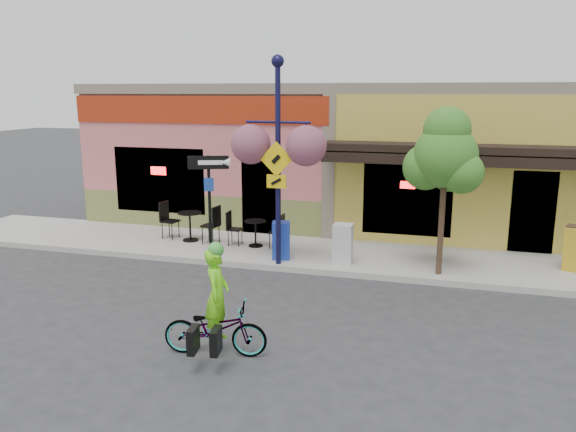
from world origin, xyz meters
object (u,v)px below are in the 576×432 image
Objects in this scene: building at (381,152)px; one_way_sign at (210,208)px; street_tree at (443,191)px; newspaper_box_blue at (281,240)px; cyclist_rider at (218,310)px; newspaper_box_grey at (343,244)px; bicycle at (215,329)px; lamp_post at (278,163)px.

one_way_sign is at bearing -116.56° from building.
newspaper_box_blue is at bearing 177.62° from street_tree.
cyclist_rider is at bearing -96.40° from building.
one_way_sign is 5.61m from street_tree.
building is at bearing -15.11° from cyclist_rider.
newspaper_box_grey is (1.14, 5.09, -0.15)m from cyclist_rider.
street_tree is at bearing -44.08° from bicycle.
newspaper_box_grey is (-0.14, -6.38, -1.61)m from building.
cyclist_rider is 0.61× the size of one_way_sign.
street_tree is (2.29, -0.19, 1.44)m from newspaper_box_grey.
building is 6.83m from newspaper_box_blue.
one_way_sign is at bearing -172.42° from newspaper_box_grey.
street_tree is (3.43, 4.90, 1.29)m from cyclist_rider.
newspaper_box_blue is at bearing -179.50° from newspaper_box_grey.
cyclist_rider is (0.05, 0.00, 0.34)m from bicycle.
newspaper_box_blue is (-1.71, -6.41, -1.62)m from building.
building is 11.64m from cyclist_rider.
lamp_post reaches higher than bicycle.
lamp_post is (-0.36, 4.64, 1.84)m from cyclist_rider.
bicycle is at bearing 81.28° from cyclist_rider.
one_way_sign is (-1.78, -0.01, -1.18)m from lamp_post.
street_tree reaches higher than cyclist_rider.
bicycle is at bearing -98.82° from newspaper_box_blue.
street_tree reaches higher than bicycle.
newspaper_box_blue is (-0.42, 5.07, -0.17)m from cyclist_rider.
newspaper_box_grey is at bearing -11.92° from newspaper_box_blue.
newspaper_box_grey is at bearing -21.38° from cyclist_rider.
bicycle is 0.35× the size of lamp_post.
lamp_post is 2.13m from one_way_sign.
cyclist_rider is 5.22m from newspaper_box_grey.
lamp_post is (-1.65, -6.84, 0.38)m from building.
street_tree is at bearing -15.38° from newspaper_box_blue.
newspaper_box_grey is at bearing 175.26° from street_tree.
cyclist_rider is at bearing -103.24° from newspaper_box_grey.
cyclist_rider is at bearing -83.68° from lamp_post.
building reaches higher than newspaper_box_grey.
newspaper_box_grey is at bearing -91.28° from building.
street_tree is at bearing -71.92° from building.
lamp_post is 3.84m from street_tree.
one_way_sign reaches higher than cyclist_rider.
cyclist_rider is 5.14m from one_way_sign.
one_way_sign is (-3.42, -6.85, -0.80)m from building.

